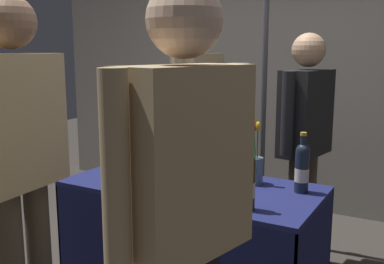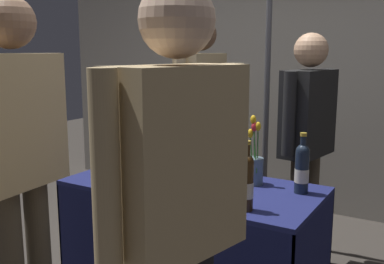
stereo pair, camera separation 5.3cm
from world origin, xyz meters
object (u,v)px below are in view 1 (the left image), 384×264
(tasting_table, at_px, (192,223))
(display_bottle_0, at_px, (217,168))
(flower_vase, at_px, (254,165))
(vendor_presenter, at_px, (305,131))
(featured_wine_bottle, at_px, (302,167))
(wine_glass_near_vendor, at_px, (216,159))
(taster_foreground_right, at_px, (185,197))
(booth_signpost, at_px, (265,61))

(tasting_table, relative_size, display_bottle_0, 4.56)
(flower_vase, distance_m, vendor_presenter, 0.67)
(display_bottle_0, bearing_deg, flower_vase, 62.35)
(featured_wine_bottle, bearing_deg, display_bottle_0, -152.51)
(featured_wine_bottle, distance_m, vendor_presenter, 0.70)
(tasting_table, height_order, wine_glass_near_vendor, wine_glass_near_vendor)
(featured_wine_bottle, relative_size, vendor_presenter, 0.20)
(tasting_table, xyz_separation_m, display_bottle_0, (0.18, -0.05, 0.37))
(vendor_presenter, xyz_separation_m, taster_foreground_right, (0.10, -1.78, 0.07))
(wine_glass_near_vendor, distance_m, taster_foreground_right, 1.31)
(featured_wine_bottle, bearing_deg, taster_foreground_right, -93.60)
(tasting_table, xyz_separation_m, vendor_presenter, (0.41, 0.83, 0.46))
(tasting_table, height_order, booth_signpost, booth_signpost)
(taster_foreground_right, bearing_deg, wine_glass_near_vendor, 34.16)
(display_bottle_0, distance_m, wine_glass_near_vendor, 0.34)
(vendor_presenter, relative_size, taster_foreground_right, 0.94)
(wine_glass_near_vendor, xyz_separation_m, vendor_presenter, (0.38, 0.57, 0.12))
(vendor_presenter, bearing_deg, taster_foreground_right, 12.84)
(wine_glass_near_vendor, xyz_separation_m, booth_signpost, (-0.02, 0.87, 0.58))
(featured_wine_bottle, distance_m, taster_foreground_right, 1.12)
(flower_vase, bearing_deg, vendor_presenter, 80.67)
(display_bottle_0, bearing_deg, featured_wine_bottle, 27.49)
(display_bottle_0, xyz_separation_m, taster_foreground_right, (0.33, -0.90, 0.15))
(display_bottle_0, bearing_deg, booth_signpost, 98.70)
(flower_vase, bearing_deg, wine_glass_near_vendor, 164.38)
(wine_glass_near_vendor, relative_size, vendor_presenter, 0.08)
(tasting_table, bearing_deg, featured_wine_bottle, 14.98)
(featured_wine_bottle, height_order, flower_vase, flower_vase)
(display_bottle_0, bearing_deg, taster_foreground_right, -69.84)
(booth_signpost, bearing_deg, display_bottle_0, -81.30)
(display_bottle_0, bearing_deg, vendor_presenter, 75.57)
(featured_wine_bottle, relative_size, taster_foreground_right, 0.19)
(featured_wine_bottle, xyz_separation_m, display_bottle_0, (-0.40, -0.21, -0.01))
(tasting_table, distance_m, taster_foreground_right, 1.20)
(flower_vase, bearing_deg, featured_wine_bottle, -3.83)
(featured_wine_bottle, bearing_deg, vendor_presenter, 104.60)
(display_bottle_0, height_order, taster_foreground_right, taster_foreground_right)
(featured_wine_bottle, height_order, wine_glass_near_vendor, featured_wine_bottle)
(wine_glass_near_vendor, bearing_deg, taster_foreground_right, -68.06)
(flower_vase, xyz_separation_m, booth_signpost, (-0.30, 0.94, 0.56))
(display_bottle_0, relative_size, flower_vase, 0.79)
(vendor_presenter, bearing_deg, featured_wine_bottle, 24.08)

